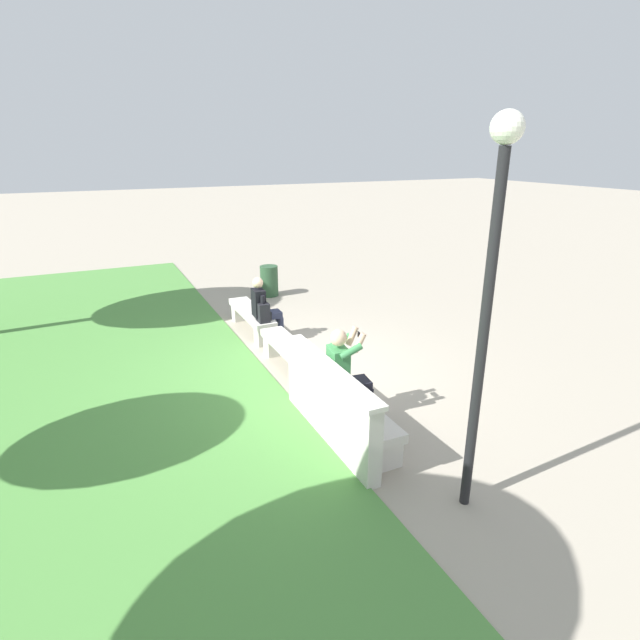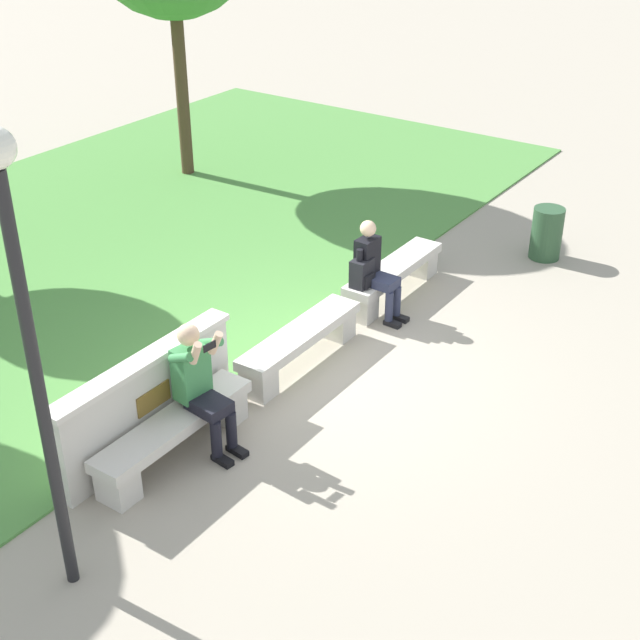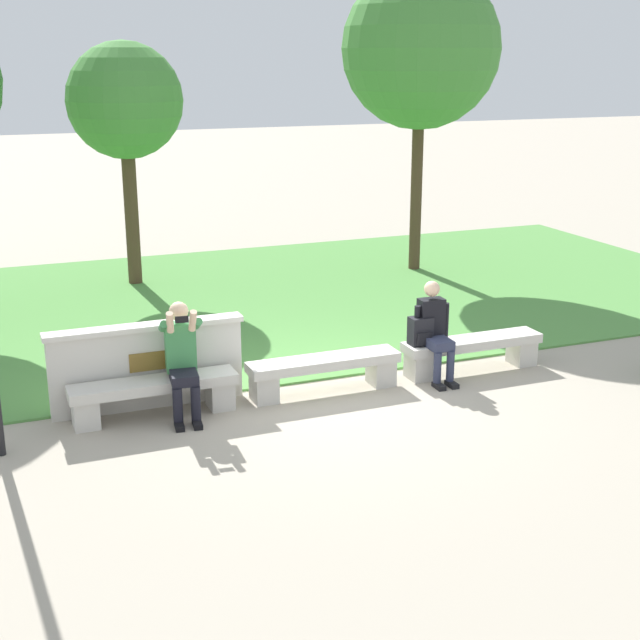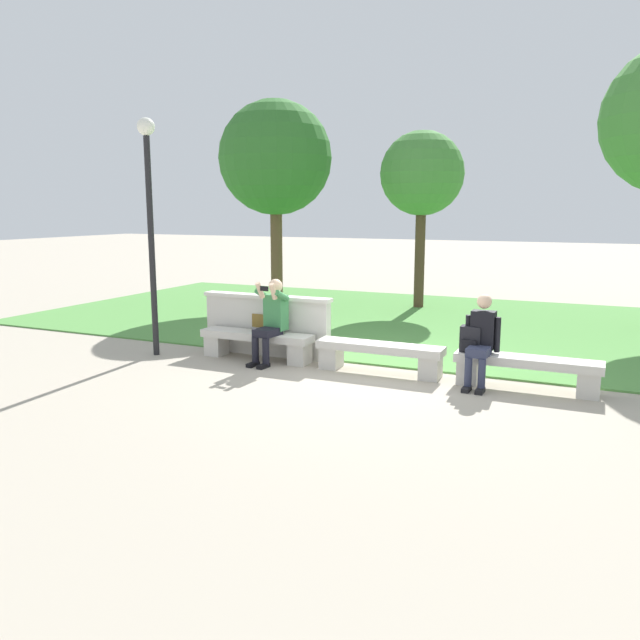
{
  "view_description": "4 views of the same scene",
  "coord_description": "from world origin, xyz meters",
  "px_view_note": "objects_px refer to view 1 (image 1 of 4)",
  "views": [
    {
      "loc": [
        -7.03,
        2.81,
        3.53
      ],
      "look_at": [
        -0.19,
        -0.44,
        0.89
      ],
      "focal_mm": 28.0,
      "sensor_mm": 36.0,
      "label": 1
    },
    {
      "loc": [
        -7.05,
        -5.14,
        5.45
      ],
      "look_at": [
        -0.06,
        -0.31,
        0.71
      ],
      "focal_mm": 50.0,
      "sensor_mm": 36.0,
      "label": 2
    },
    {
      "loc": [
        -3.85,
        -9.49,
        3.98
      ],
      "look_at": [
        -0.09,
        -0.09,
        0.96
      ],
      "focal_mm": 50.0,
      "sensor_mm": 36.0,
      "label": 3
    },
    {
      "loc": [
        2.9,
        -8.54,
        2.4
      ],
      "look_at": [
        -0.73,
        -0.52,
        0.83
      ],
      "focal_mm": 35.0,
      "sensor_mm": 36.0,
      "label": 4
    }
  ],
  "objects_px": {
    "backpack": "(263,312)",
    "trash_bin": "(269,281)",
    "person_photographer": "(346,370)",
    "lamp_post": "(491,269)",
    "bench_mid": "(252,317)",
    "person_distant": "(264,307)",
    "bench_main": "(352,412)",
    "bench_near": "(291,354)"
  },
  "relations": [
    {
      "from": "bench_near",
      "to": "person_distant",
      "type": "xyz_separation_m",
      "value": [
        1.48,
        -0.07,
        0.37
      ]
    },
    {
      "from": "bench_main",
      "to": "trash_bin",
      "type": "bearing_deg",
      "value": -10.46
    },
    {
      "from": "bench_near",
      "to": "backpack",
      "type": "distance_m",
      "value": 1.36
    },
    {
      "from": "bench_mid",
      "to": "backpack",
      "type": "xyz_separation_m",
      "value": [
        -0.76,
        0.01,
        0.33
      ]
    },
    {
      "from": "person_distant",
      "to": "lamp_post",
      "type": "height_order",
      "value": "lamp_post"
    },
    {
      "from": "person_distant",
      "to": "backpack",
      "type": "height_order",
      "value": "person_distant"
    },
    {
      "from": "bench_main",
      "to": "bench_mid",
      "type": "bearing_deg",
      "value": 0.0
    },
    {
      "from": "bench_main",
      "to": "bench_mid",
      "type": "xyz_separation_m",
      "value": [
        4.17,
        0.0,
        0.0
      ]
    },
    {
      "from": "bench_mid",
      "to": "bench_main",
      "type": "bearing_deg",
      "value": 180.0
    },
    {
      "from": "bench_mid",
      "to": "person_distant",
      "type": "xyz_separation_m",
      "value": [
        -0.61,
        -0.07,
        0.37
      ]
    },
    {
      "from": "lamp_post",
      "to": "bench_mid",
      "type": "bearing_deg",
      "value": 4.0
    },
    {
      "from": "trash_bin",
      "to": "bench_mid",
      "type": "bearing_deg",
      "value": 152.23
    },
    {
      "from": "bench_main",
      "to": "lamp_post",
      "type": "xyz_separation_m",
      "value": [
        -1.7,
        -0.41,
        2.2
      ]
    },
    {
      "from": "bench_near",
      "to": "bench_mid",
      "type": "distance_m",
      "value": 2.09
    },
    {
      "from": "backpack",
      "to": "trash_bin",
      "type": "relative_size",
      "value": 0.57
    },
    {
      "from": "lamp_post",
      "to": "person_distant",
      "type": "bearing_deg",
      "value": 3.75
    },
    {
      "from": "bench_mid",
      "to": "person_distant",
      "type": "distance_m",
      "value": 0.72
    },
    {
      "from": "bench_near",
      "to": "lamp_post",
      "type": "relative_size",
      "value": 0.5
    },
    {
      "from": "backpack",
      "to": "bench_mid",
      "type": "bearing_deg",
      "value": -0.72
    },
    {
      "from": "bench_mid",
      "to": "trash_bin",
      "type": "bearing_deg",
      "value": -27.77
    },
    {
      "from": "bench_mid",
      "to": "lamp_post",
      "type": "xyz_separation_m",
      "value": [
        -5.87,
        -0.41,
        2.2
      ]
    },
    {
      "from": "bench_near",
      "to": "trash_bin",
      "type": "bearing_deg",
      "value": -15.29
    },
    {
      "from": "bench_main",
      "to": "bench_mid",
      "type": "height_order",
      "value": "same"
    },
    {
      "from": "backpack",
      "to": "lamp_post",
      "type": "xyz_separation_m",
      "value": [
        -5.11,
        -0.42,
        1.87
      ]
    },
    {
      "from": "person_distant",
      "to": "backpack",
      "type": "distance_m",
      "value": 0.18
    },
    {
      "from": "bench_mid",
      "to": "lamp_post",
      "type": "height_order",
      "value": "lamp_post"
    },
    {
      "from": "bench_main",
      "to": "backpack",
      "type": "distance_m",
      "value": 3.43
    },
    {
      "from": "lamp_post",
      "to": "backpack",
      "type": "bearing_deg",
      "value": 4.7
    },
    {
      "from": "bench_mid",
      "to": "person_photographer",
      "type": "height_order",
      "value": "person_photographer"
    },
    {
      "from": "person_photographer",
      "to": "lamp_post",
      "type": "bearing_deg",
      "value": -170.61
    },
    {
      "from": "person_photographer",
      "to": "backpack",
      "type": "relative_size",
      "value": 3.08
    },
    {
      "from": "bench_main",
      "to": "lamp_post",
      "type": "distance_m",
      "value": 2.81
    },
    {
      "from": "person_photographer",
      "to": "bench_mid",
      "type": "bearing_deg",
      "value": 1.15
    },
    {
      "from": "person_photographer",
      "to": "backpack",
      "type": "xyz_separation_m",
      "value": [
        3.09,
        0.09,
        -0.11
      ]
    },
    {
      "from": "person_distant",
      "to": "trash_bin",
      "type": "relative_size",
      "value": 1.68
    },
    {
      "from": "bench_main",
      "to": "person_photographer",
      "type": "xyz_separation_m",
      "value": [
        0.32,
        -0.08,
        0.44
      ]
    },
    {
      "from": "bench_main",
      "to": "backpack",
      "type": "xyz_separation_m",
      "value": [
        3.41,
        0.01,
        0.33
      ]
    },
    {
      "from": "bench_mid",
      "to": "backpack",
      "type": "relative_size",
      "value": 4.45
    },
    {
      "from": "bench_near",
      "to": "person_distant",
      "type": "relative_size",
      "value": 1.51
    },
    {
      "from": "bench_near",
      "to": "bench_mid",
      "type": "height_order",
      "value": "same"
    },
    {
      "from": "bench_main",
      "to": "person_photographer",
      "type": "height_order",
      "value": "person_photographer"
    },
    {
      "from": "bench_near",
      "to": "lamp_post",
      "type": "distance_m",
      "value": 4.4
    }
  ]
}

